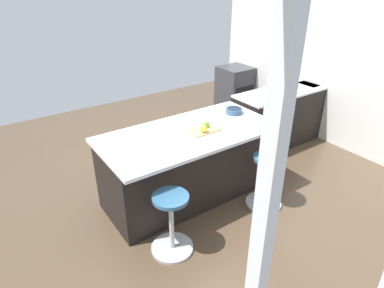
{
  "coord_description": "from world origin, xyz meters",
  "views": [
    {
      "loc": [
        1.96,
        3.0,
        2.59
      ],
      "look_at": [
        -0.01,
        0.15,
        0.78
      ],
      "focal_mm": 31.25,
      "sensor_mm": 36.0,
      "label": 1
    }
  ],
  "objects": [
    {
      "name": "interior_partition_left",
      "position": [
        -2.86,
        0.0,
        1.48
      ],
      "size": [
        0.12,
        4.93,
        2.96
      ],
      "color": "silver",
      "rests_on": "ground_plane"
    },
    {
      "name": "stool_by_window",
      "position": [
        -0.67,
        0.76,
        0.32
      ],
      "size": [
        0.44,
        0.44,
        0.68
      ],
      "color": "#B7B7BC",
      "rests_on": "ground_plane"
    },
    {
      "name": "oven_range",
      "position": [
        -2.51,
        -1.92,
        0.44
      ],
      "size": [
        0.6,
        0.61,
        0.87
      ],
      "color": "#38383D",
      "rests_on": "ground_plane"
    },
    {
      "name": "cutting_board",
      "position": [
        -0.16,
        0.17,
        0.93
      ],
      "size": [
        0.36,
        0.24,
        0.02
      ],
      "primitive_type": "cube",
      "color": "tan",
      "rests_on": "kitchen_island"
    },
    {
      "name": "apple_yellow",
      "position": [
        -0.11,
        0.24,
        0.98
      ],
      "size": [
        0.09,
        0.09,
        0.09
      ],
      "primitive_type": "sphere",
      "color": "gold",
      "rests_on": "cutting_board"
    },
    {
      "name": "stool_middle",
      "position": [
        0.66,
        0.76,
        0.32
      ],
      "size": [
        0.44,
        0.44,
        0.68
      ],
      "color": "#B7B7BC",
      "rests_on": "ground_plane"
    },
    {
      "name": "fruit_bowl",
      "position": [
        -0.8,
        -0.03,
        0.96
      ],
      "size": [
        0.22,
        0.22,
        0.07
      ],
      "color": "#334C6B",
      "rests_on": "kitchen_island"
    },
    {
      "name": "kitchen_island",
      "position": [
        -0.01,
        0.06,
        0.46
      ],
      "size": [
        2.11,
        1.04,
        0.92
      ],
      "color": "black",
      "rests_on": "ground_plane"
    },
    {
      "name": "ground_plane",
      "position": [
        0.0,
        0.0,
        0.0
      ],
      "size": [
        7.43,
        7.43,
        0.0
      ],
      "primitive_type": "plane",
      "color": "brown"
    },
    {
      "name": "sink_cabinet",
      "position": [
        -2.51,
        -0.32,
        0.46
      ],
      "size": [
        2.49,
        0.6,
        1.18
      ],
      "color": "black",
      "rests_on": "ground_plane"
    },
    {
      "name": "apple_green",
      "position": [
        -0.22,
        0.14,
        0.98
      ],
      "size": [
        0.08,
        0.08,
        0.08
      ],
      "primitive_type": "sphere",
      "color": "#609E2D",
      "rests_on": "cutting_board"
    }
  ]
}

